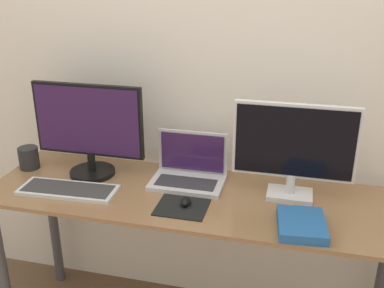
{
  "coord_description": "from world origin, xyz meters",
  "views": [
    {
      "loc": [
        0.4,
        -1.36,
        1.68
      ],
      "look_at": [
        -0.02,
        0.3,
        0.99
      ],
      "focal_mm": 42.0,
      "sensor_mm": 36.0,
      "label": 1
    }
  ],
  "objects_px": {
    "mug": "(29,158)",
    "keyboard": "(68,190)",
    "monitor_right": "(294,148)",
    "mouse": "(186,202)",
    "monitor_left": "(89,129)",
    "book": "(302,225)",
    "laptop": "(189,170)"
  },
  "relations": [
    {
      "from": "monitor_right",
      "to": "mug",
      "type": "bearing_deg",
      "value": -179.51
    },
    {
      "from": "monitor_left",
      "to": "monitor_right",
      "type": "relative_size",
      "value": 1.04
    },
    {
      "from": "monitor_right",
      "to": "mouse",
      "type": "xyz_separation_m",
      "value": [
        -0.4,
        -0.19,
        -0.2
      ]
    },
    {
      "from": "monitor_right",
      "to": "monitor_left",
      "type": "bearing_deg",
      "value": -179.99
    },
    {
      "from": "laptop",
      "to": "mouse",
      "type": "bearing_deg",
      "value": -79.31
    },
    {
      "from": "keyboard",
      "to": "monitor_left",
      "type": "bearing_deg",
      "value": 82.64
    },
    {
      "from": "keyboard",
      "to": "laptop",
      "type": "bearing_deg",
      "value": 25.47
    },
    {
      "from": "book",
      "to": "mug",
      "type": "height_order",
      "value": "mug"
    },
    {
      "from": "mug",
      "to": "keyboard",
      "type": "bearing_deg",
      "value": -30.8
    },
    {
      "from": "laptop",
      "to": "book",
      "type": "relative_size",
      "value": 1.38
    },
    {
      "from": "monitor_left",
      "to": "keyboard",
      "type": "relative_size",
      "value": 1.2
    },
    {
      "from": "monitor_left",
      "to": "book",
      "type": "relative_size",
      "value": 2.19
    },
    {
      "from": "laptop",
      "to": "keyboard",
      "type": "bearing_deg",
      "value": -154.53
    },
    {
      "from": "keyboard",
      "to": "mouse",
      "type": "bearing_deg",
      "value": 0.19
    },
    {
      "from": "keyboard",
      "to": "book",
      "type": "distance_m",
      "value": 0.98
    },
    {
      "from": "laptop",
      "to": "book",
      "type": "xyz_separation_m",
      "value": [
        0.5,
        -0.28,
        -0.04
      ]
    },
    {
      "from": "monitor_left",
      "to": "mouse",
      "type": "distance_m",
      "value": 0.57
    },
    {
      "from": "monitor_left",
      "to": "book",
      "type": "xyz_separation_m",
      "value": [
        0.95,
        -0.24,
        -0.21
      ]
    },
    {
      "from": "monitor_left",
      "to": "keyboard",
      "type": "bearing_deg",
      "value": -97.36
    },
    {
      "from": "keyboard",
      "to": "mouse",
      "type": "relative_size",
      "value": 6.58
    },
    {
      "from": "monitor_right",
      "to": "mouse",
      "type": "bearing_deg",
      "value": -155.21
    },
    {
      "from": "monitor_left",
      "to": "keyboard",
      "type": "xyz_separation_m",
      "value": [
        -0.02,
        -0.19,
        -0.22
      ]
    },
    {
      "from": "monitor_left",
      "to": "monitor_right",
      "type": "height_order",
      "value": "monitor_left"
    },
    {
      "from": "mouse",
      "to": "book",
      "type": "bearing_deg",
      "value": -7.17
    },
    {
      "from": "mouse",
      "to": "mug",
      "type": "height_order",
      "value": "mug"
    },
    {
      "from": "monitor_right",
      "to": "laptop",
      "type": "distance_m",
      "value": 0.48
    },
    {
      "from": "laptop",
      "to": "monitor_right",
      "type": "bearing_deg",
      "value": -5.15
    },
    {
      "from": "monitor_right",
      "to": "laptop",
      "type": "height_order",
      "value": "monitor_right"
    },
    {
      "from": "laptop",
      "to": "keyboard",
      "type": "xyz_separation_m",
      "value": [
        -0.48,
        -0.23,
        -0.05
      ]
    },
    {
      "from": "laptop",
      "to": "keyboard",
      "type": "height_order",
      "value": "laptop"
    },
    {
      "from": "mouse",
      "to": "mug",
      "type": "xyz_separation_m",
      "value": [
        -0.82,
        0.18,
        0.03
      ]
    },
    {
      "from": "keyboard",
      "to": "mouse",
      "type": "height_order",
      "value": "mouse"
    }
  ]
}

